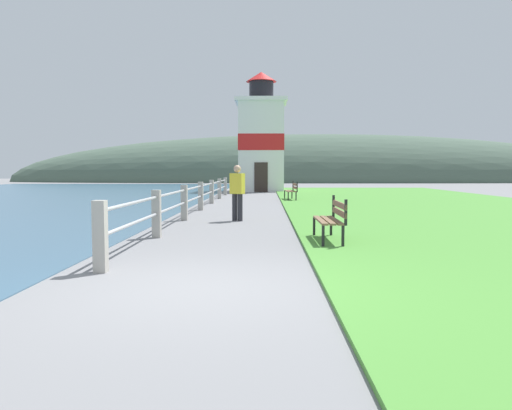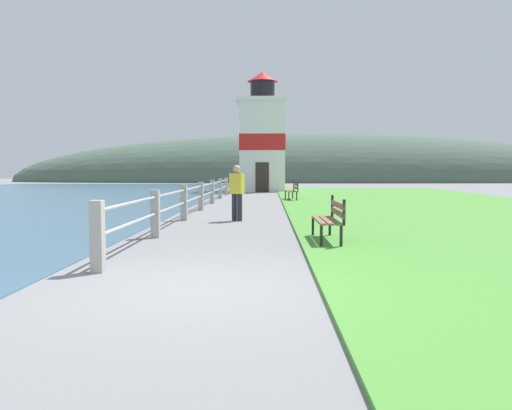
{
  "view_description": "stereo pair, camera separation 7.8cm",
  "coord_description": "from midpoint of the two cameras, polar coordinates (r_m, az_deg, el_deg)",
  "views": [
    {
      "loc": [
        0.88,
        -6.12,
        1.49
      ],
      "look_at": [
        0.56,
        10.76,
        0.3
      ],
      "focal_mm": 35.0,
      "sensor_mm": 36.0,
      "label": 1
    },
    {
      "loc": [
        0.96,
        -6.12,
        1.49
      ],
      "look_at": [
        0.56,
        10.76,
        0.3
      ],
      "focal_mm": 35.0,
      "sensor_mm": 36.0,
      "label": 2
    }
  ],
  "objects": [
    {
      "name": "ground_plane",
      "position": [
        6.36,
        -7.38,
        -9.52
      ],
      "size": [
        160.0,
        160.0,
        0.0
      ],
      "primitive_type": "plane",
      "color": "slate"
    },
    {
      "name": "grass_verge",
      "position": [
        21.03,
        19.64,
        -0.19
      ],
      "size": [
        12.0,
        41.29,
        0.06
      ],
      "color": "#4C8E38",
      "rests_on": "ground_plane"
    },
    {
      "name": "person_strolling",
      "position": [
        14.5,
        -2.31,
        1.63
      ],
      "size": [
        0.45,
        0.37,
        1.63
      ],
      "rotation": [
        0.0,
        0.0,
        1.1
      ],
      "color": "#28282D",
      "rests_on": "ground_plane"
    },
    {
      "name": "park_bench_midway",
      "position": [
        24.23,
        4.05,
        1.76
      ],
      "size": [
        0.58,
        1.69,
        0.94
      ],
      "rotation": [
        0.0,
        0.0,
        3.21
      ],
      "color": "brown",
      "rests_on": "ground_plane"
    },
    {
      "name": "seawall_railing",
      "position": [
        18.5,
        -6.46,
        1.25
      ],
      "size": [
        0.18,
        22.58,
        1.05
      ],
      "color": "#A8A399",
      "rests_on": "ground_plane"
    },
    {
      "name": "distant_hillside",
      "position": [
        64.05,
        7.45,
        2.66
      ],
      "size": [
        80.0,
        16.0,
        12.0
      ],
      "color": "#475B4C",
      "rests_on": "ground_plane"
    },
    {
      "name": "lighthouse",
      "position": [
        35.08,
        0.54,
        7.45
      ],
      "size": [
        3.53,
        3.53,
        8.26
      ],
      "color": "white",
      "rests_on": "ground_plane"
    },
    {
      "name": "park_bench_near",
      "position": [
        10.21,
        8.46,
        -1.36
      ],
      "size": [
        0.49,
        1.64,
        0.94
      ],
      "rotation": [
        0.0,
        0.0,
        3.15
      ],
      "color": "brown",
      "rests_on": "ground_plane"
    }
  ]
}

